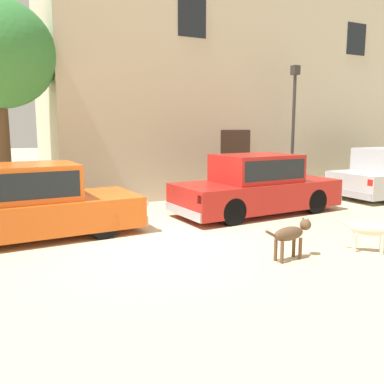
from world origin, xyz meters
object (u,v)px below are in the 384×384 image
at_px(stray_dog_spotted, 372,230).
at_px(parked_sedan_second, 257,185).
at_px(street_lamp, 294,114).
at_px(parked_sedan_nearest, 25,202).
at_px(stray_dog_tan, 292,234).

bearing_deg(stray_dog_spotted, parked_sedan_second, 134.50).
distance_m(parked_sedan_second, street_lamp, 3.72).
distance_m(parked_sedan_nearest, street_lamp, 8.50).
bearing_deg(stray_dog_spotted, street_lamp, 109.37).
height_order(parked_sedan_nearest, street_lamp, street_lamp).
height_order(stray_dog_spotted, street_lamp, street_lamp).
height_order(parked_sedan_nearest, parked_sedan_second, parked_sedan_second).
relative_size(parked_sedan_second, stray_dog_tan, 4.36).
bearing_deg(stray_dog_tan, stray_dog_spotted, -17.58).
bearing_deg(street_lamp, parked_sedan_second, -145.27).
relative_size(parked_sedan_nearest, stray_dog_tan, 4.43).
height_order(parked_sedan_nearest, stray_dog_tan, parked_sedan_nearest).
bearing_deg(street_lamp, stray_dog_spotted, -116.73).
height_order(parked_sedan_nearest, stray_dog_spotted, parked_sedan_nearest).
bearing_deg(parked_sedan_second, stray_dog_tan, -119.55).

